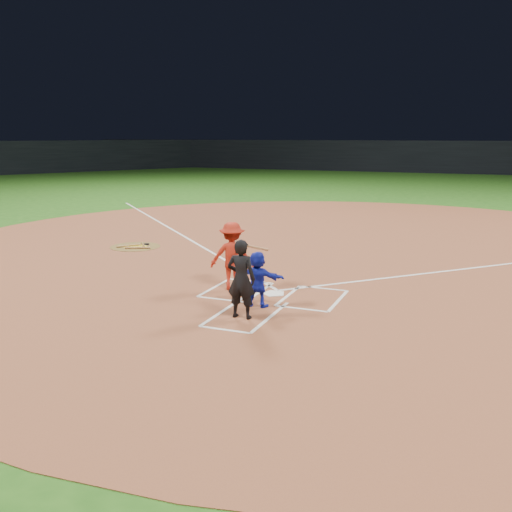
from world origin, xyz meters
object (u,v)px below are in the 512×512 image
at_px(home_plate, 274,293).
at_px(umpire, 241,279).
at_px(catcher, 258,279).
at_px(batter_at_plate, 232,256).
at_px(on_deck_circle, 135,247).

xyz_separation_m(home_plate, umpire, (0.00, -1.97, 0.83)).
xyz_separation_m(catcher, batter_at_plate, (-1.13, 1.14, 0.21)).
bearing_deg(batter_at_plate, umpire, -61.06).
distance_m(home_plate, on_deck_circle, 7.46).
bearing_deg(on_deck_circle, catcher, -36.95).
height_order(on_deck_circle, batter_at_plate, batter_at_plate).
height_order(on_deck_circle, umpire, umpire).
bearing_deg(umpire, on_deck_circle, -44.38).
height_order(home_plate, catcher, catcher).
bearing_deg(umpire, batter_at_plate, -63.78).
bearing_deg(batter_at_plate, home_plate, -2.28).
distance_m(umpire, batter_at_plate, 2.30).
xyz_separation_m(umpire, batter_at_plate, (-1.11, 2.01, 0.00)).
height_order(catcher, umpire, umpire).
distance_m(home_plate, catcher, 1.26).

